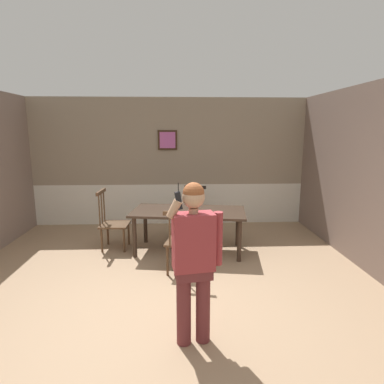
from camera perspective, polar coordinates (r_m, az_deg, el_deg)
The scene contains 7 objects.
ground_plane at distance 4.01m, azimuth -5.05°, elevation -20.12°, with size 7.95×7.95×0.00m, color #9E7F60.
room_back_partition at distance 7.09m, azimuth -4.03°, elevation 4.90°, with size 6.00×0.17×2.75m.
dining_table at distance 5.48m, azimuth -0.61°, elevation -4.08°, with size 2.02×1.20×0.72m.
chair_near_window at distance 6.35m, azimuth 0.30°, elevation -3.72°, with size 0.53×0.53×0.98m.
chair_by_doorway at distance 4.72m, azimuth -1.83°, elevation -8.74°, with size 0.54×0.54×0.96m.
chair_at_table_head at distance 5.82m, azimuth -13.91°, elevation -5.19°, with size 0.50×0.50×1.05m.
person_figure at distance 3.08m, azimuth 0.39°, elevation -11.14°, with size 0.53×0.27×1.61m.
Camera 1 is at (0.17, -3.43, 2.06)m, focal length 30.07 mm.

